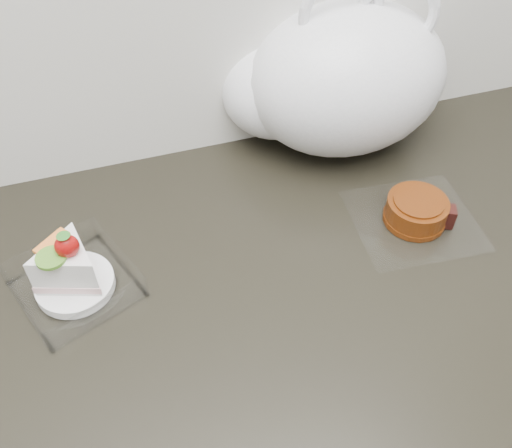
% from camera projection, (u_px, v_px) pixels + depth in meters
% --- Properties ---
extents(counter, '(2.04, 0.64, 0.90)m').
position_uv_depth(counter, '(212.00, 437.00, 1.09)').
color(counter, black).
rests_on(counter, ground).
extents(cake_tray, '(0.19, 0.19, 0.11)m').
position_uv_depth(cake_tray, '(72.00, 275.00, 0.76)').
color(cake_tray, white).
rests_on(cake_tray, counter).
extents(mooncake_wrap, '(0.20, 0.19, 0.04)m').
position_uv_depth(mooncake_wrap, '(417.00, 213.00, 0.86)').
color(mooncake_wrap, white).
rests_on(mooncake_wrap, counter).
extents(plastic_bag, '(0.40, 0.31, 0.30)m').
position_uv_depth(plastic_bag, '(333.00, 80.00, 0.92)').
color(plastic_bag, white).
rests_on(plastic_bag, counter).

